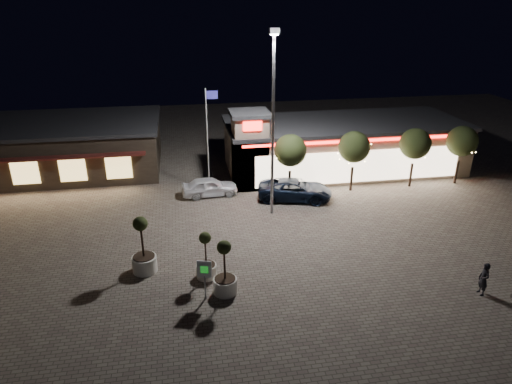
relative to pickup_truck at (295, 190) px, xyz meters
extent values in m
plane|color=#6A6256|center=(-4.22, -10.08, -0.77)|extent=(90.00, 90.00, 0.00)
cube|color=gray|center=(5.78, 5.92, 1.23)|extent=(20.00, 8.00, 4.00)
cube|color=#262628|center=(5.78, 5.92, 3.38)|extent=(20.40, 8.40, 0.30)
cube|color=#FBE1BC|center=(5.78, 1.87, 0.83)|extent=(17.00, 0.12, 2.60)
cube|color=red|center=(5.78, 1.84, 2.98)|extent=(19.00, 0.10, 0.18)
cube|color=gray|center=(-2.92, 3.22, 2.13)|extent=(2.60, 2.60, 5.80)
cube|color=#262628|center=(-2.92, 3.22, 5.18)|extent=(3.00, 3.00, 0.30)
cube|color=red|center=(-2.92, 1.87, 4.53)|extent=(1.40, 0.10, 0.70)
cube|color=#382D23|center=(-18.22, 9.92, 1.23)|extent=(16.00, 10.00, 4.00)
cube|color=#262628|center=(-18.22, 9.92, 3.38)|extent=(16.40, 10.40, 0.30)
cube|color=#591E19|center=(-18.22, 4.52, 2.03)|extent=(14.40, 0.80, 0.15)
cube|color=#F8CC6F|center=(-20.22, 4.87, 0.83)|extent=(2.00, 0.12, 1.80)
cube|color=#F8CC6F|center=(-16.72, 4.87, 0.83)|extent=(2.00, 0.12, 1.80)
cube|color=#F8CC6F|center=(-13.22, 4.87, 0.83)|extent=(2.00, 0.12, 1.80)
cylinder|color=gray|center=(-2.22, -2.08, 5.23)|extent=(0.20, 0.20, 12.00)
cube|color=gray|center=(-2.22, -2.08, 11.43)|extent=(0.60, 0.40, 0.35)
cube|color=white|center=(-2.22, -2.08, 11.23)|extent=(0.45, 0.30, 0.08)
cylinder|color=white|center=(-6.22, 2.92, 3.23)|extent=(0.10, 0.10, 8.00)
cube|color=navy|center=(-5.77, 2.92, 6.73)|extent=(0.90, 0.04, 0.60)
cylinder|color=#332319|center=(-0.22, 0.92, 0.20)|extent=(0.20, 0.20, 1.92)
sphere|color=#2D3819|center=(-0.22, 0.92, 2.81)|extent=(2.42, 2.42, 2.42)
cylinder|color=#332319|center=(4.78, 0.92, 0.20)|extent=(0.20, 0.20, 1.92)
sphere|color=#2D3819|center=(4.78, 0.92, 2.81)|extent=(2.42, 2.42, 2.42)
cylinder|color=#332319|center=(9.78, 0.92, 0.20)|extent=(0.20, 0.20, 1.92)
sphere|color=#2D3819|center=(9.78, 0.92, 2.81)|extent=(2.42, 2.42, 2.42)
cylinder|color=#332319|center=(13.78, 0.92, 0.20)|extent=(0.20, 0.20, 1.92)
sphere|color=#2D3819|center=(13.78, 0.92, 2.81)|extent=(2.42, 2.42, 2.42)
imported|color=black|center=(0.00, 0.00, 0.00)|extent=(6.00, 3.91, 1.53)
imported|color=white|center=(-6.28, 1.79, -0.04)|extent=(4.34, 1.95, 1.45)
imported|color=black|center=(6.44, -13.33, 0.13)|extent=(0.46, 0.67, 1.79)
cylinder|color=silver|center=(-10.67, -8.19, -0.31)|extent=(1.36, 1.36, 0.91)
cylinder|color=black|center=(-10.67, -8.19, 0.16)|extent=(1.18, 1.18, 0.07)
cylinder|color=#332319|center=(-10.67, -8.19, 1.22)|extent=(0.11, 0.11, 2.04)
sphere|color=#2D3819|center=(-10.67, -8.19, 2.18)|extent=(0.79, 0.79, 0.79)
cylinder|color=silver|center=(-6.49, -10.96, -0.36)|extent=(1.23, 1.23, 0.82)
cylinder|color=black|center=(-6.49, -10.96, 0.08)|extent=(1.07, 1.07, 0.06)
cylinder|color=#332319|center=(-6.49, -10.96, 1.03)|extent=(0.10, 0.10, 1.85)
sphere|color=#2D3819|center=(-6.49, -10.96, 1.90)|extent=(0.72, 0.72, 0.72)
cylinder|color=silver|center=(-7.33, -9.35, -0.40)|extent=(1.11, 1.11, 0.74)
cylinder|color=black|center=(-7.33, -9.35, -0.01)|extent=(0.96, 0.96, 0.06)
cylinder|color=#332319|center=(-7.33, -9.35, 0.85)|extent=(0.09, 0.09, 1.66)
sphere|color=#2D3819|center=(-7.33, -9.35, 1.64)|extent=(0.65, 0.65, 0.65)
cylinder|color=gray|center=(-7.53, -11.31, -0.10)|extent=(0.09, 0.09, 1.34)
cube|color=white|center=(-7.53, -11.31, 0.96)|extent=(0.71, 0.27, 0.95)
cube|color=#199A22|center=(-7.53, -11.36, 0.96)|extent=(0.38, 0.13, 0.39)
camera|label=1|loc=(-8.28, -30.60, 13.24)|focal=32.00mm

